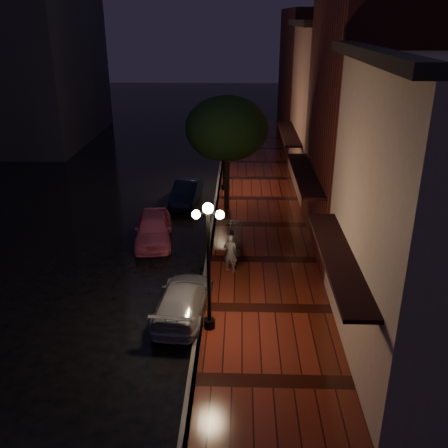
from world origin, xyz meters
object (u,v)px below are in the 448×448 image
(streetlamp_near, at_px, (209,260))
(street_tree, at_px, (227,130))
(pink_car, at_px, (153,228))
(silver_car, at_px, (183,300))
(navy_car, at_px, (186,193))
(parking_meter, at_px, (232,244))
(streetlamp_far, at_px, (224,148))
(woman_with_umbrella, at_px, (231,237))

(streetlamp_near, height_order, street_tree, street_tree)
(streetlamp_near, distance_m, street_tree, 11.12)
(street_tree, relative_size, pink_car, 1.48)
(pink_car, relative_size, silver_car, 0.97)
(streetlamp_near, distance_m, silver_car, 2.43)
(streetlamp_near, distance_m, navy_car, 12.30)
(navy_car, xyz_separation_m, parking_meter, (2.63, -7.41, 0.43))
(streetlamp_near, bearing_deg, streetlamp_far, 90.00)
(street_tree, distance_m, pink_car, 6.32)
(pink_car, bearing_deg, navy_car, 72.52)
(street_tree, height_order, woman_with_umbrella, street_tree)
(street_tree, bearing_deg, woman_with_umbrella, -87.22)
(silver_car, height_order, woman_with_umbrella, woman_with_umbrella)
(pink_car, bearing_deg, streetlamp_near, -73.76)
(silver_car, xyz_separation_m, parking_meter, (1.60, 3.61, 0.46))
(pink_car, bearing_deg, silver_car, -78.32)
(silver_car, bearing_deg, woman_with_umbrella, -112.95)
(pink_car, xyz_separation_m, woman_with_umbrella, (3.54, -2.98, 0.95))
(navy_car, bearing_deg, silver_car, -80.61)
(street_tree, distance_m, silver_car, 10.74)
(woman_with_umbrella, bearing_deg, pink_car, -19.75)
(parking_meter, bearing_deg, streetlamp_near, -81.04)
(streetlamp_far, bearing_deg, parking_meter, -86.06)
(streetlamp_far, bearing_deg, streetlamp_near, -90.00)
(parking_meter, bearing_deg, pink_car, 164.27)
(street_tree, height_order, pink_car, street_tree)
(streetlamp_far, bearing_deg, woman_with_umbrella, -86.58)
(streetlamp_near, bearing_deg, street_tree, 88.65)
(parking_meter, bearing_deg, woman_with_umbrella, -76.93)
(pink_car, distance_m, parking_meter, 4.28)
(streetlamp_far, xyz_separation_m, street_tree, (0.26, -3.01, 1.64))
(streetlamp_far, height_order, pink_car, streetlamp_far)
(street_tree, distance_m, parking_meter, 7.19)
(pink_car, xyz_separation_m, navy_car, (0.95, 5.10, -0.05))
(streetlamp_far, distance_m, silver_car, 13.23)
(pink_car, bearing_deg, street_tree, 45.28)
(street_tree, xyz_separation_m, navy_car, (-2.24, 0.98, -3.63))
(streetlamp_near, relative_size, silver_car, 1.07)
(pink_car, bearing_deg, streetlamp_far, 60.72)
(streetlamp_far, height_order, parking_meter, streetlamp_far)
(street_tree, height_order, silver_car, street_tree)
(silver_car, bearing_deg, streetlamp_near, 139.57)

